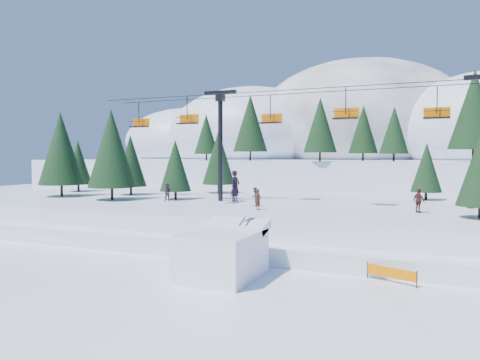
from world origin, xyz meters
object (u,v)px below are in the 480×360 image
at_px(banner_far, 398,270).
at_px(banner_near, 391,273).
at_px(chairlift, 328,125).
at_px(jump_kicker, 223,252).

bearing_deg(banner_far, banner_near, -109.02).
bearing_deg(chairlift, banner_near, -64.22).
bearing_deg(jump_kicker, banner_far, 20.94).
height_order(jump_kicker, banner_far, jump_kicker).
bearing_deg(chairlift, banner_far, -61.73).
height_order(jump_kicker, chairlift, chairlift).
xyz_separation_m(banner_near, banner_far, (0.29, 0.85, 0.00)).
relative_size(chairlift, banner_near, 17.26).
distance_m(jump_kicker, banner_far, 9.63).
distance_m(jump_kicker, banner_near, 9.09).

